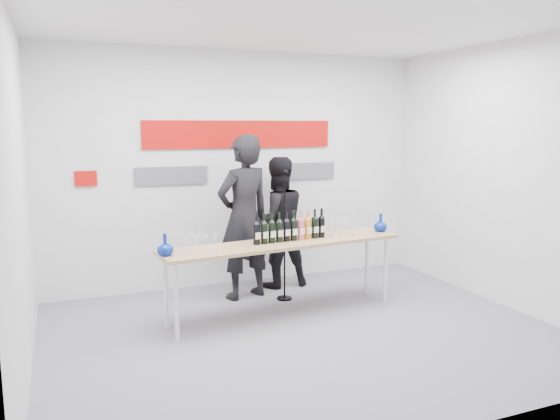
{
  "coord_description": "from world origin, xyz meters",
  "views": [
    {
      "loc": [
        -2.2,
        -4.74,
        2.06
      ],
      "look_at": [
        0.03,
        0.7,
        1.15
      ],
      "focal_mm": 35.0,
      "sensor_mm": 36.0,
      "label": 1
    }
  ],
  "objects_px": {
    "presenter_left": "(244,217)",
    "mic_stand": "(285,261)",
    "presenter_right": "(277,222)",
    "tasting_table": "(283,247)"
  },
  "relations": [
    {
      "from": "tasting_table",
      "to": "presenter_left",
      "type": "height_order",
      "value": "presenter_left"
    },
    {
      "from": "presenter_right",
      "to": "mic_stand",
      "type": "distance_m",
      "value": 0.68
    },
    {
      "from": "tasting_table",
      "to": "presenter_right",
      "type": "relative_size",
      "value": 1.65
    },
    {
      "from": "tasting_table",
      "to": "presenter_right",
      "type": "xyz_separation_m",
      "value": [
        0.34,
        1.04,
        0.08
      ]
    },
    {
      "from": "presenter_left",
      "to": "presenter_right",
      "type": "xyz_separation_m",
      "value": [
        0.54,
        0.3,
        -0.15
      ]
    },
    {
      "from": "presenter_right",
      "to": "mic_stand",
      "type": "relative_size",
      "value": 1.08
    },
    {
      "from": "mic_stand",
      "to": "presenter_right",
      "type": "bearing_deg",
      "value": 70.17
    },
    {
      "from": "presenter_left",
      "to": "mic_stand",
      "type": "bearing_deg",
      "value": 131.23
    },
    {
      "from": "presenter_left",
      "to": "presenter_right",
      "type": "distance_m",
      "value": 0.64
    },
    {
      "from": "presenter_right",
      "to": "mic_stand",
      "type": "bearing_deg",
      "value": 76.69
    }
  ]
}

